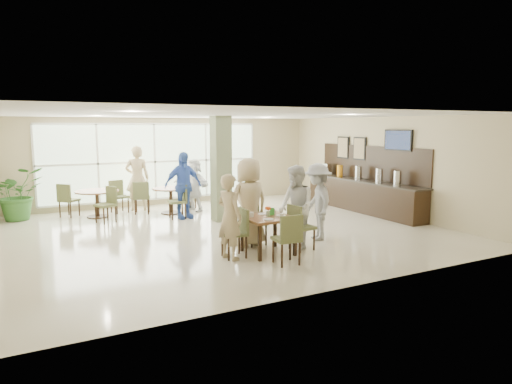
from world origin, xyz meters
name	(u,v)px	position (x,y,z in m)	size (l,w,h in m)	color
ground	(226,231)	(0.00, 0.00, 0.00)	(10.00, 10.00, 0.00)	beige
room_shell	(225,161)	(0.00, 0.00, 1.70)	(10.00, 10.00, 10.00)	white
window_bank	(155,162)	(-0.50, 4.46, 1.40)	(7.00, 0.04, 7.00)	silver
column	(221,169)	(0.40, 1.20, 1.40)	(0.45, 0.45, 2.80)	#6D7350
main_table	(268,221)	(-0.06, -2.21, 0.65)	(0.93, 0.93, 0.75)	brown
round_table_left	(97,196)	(-2.50, 3.25, 0.59)	(1.19, 1.19, 0.75)	brown
round_table_right	(171,194)	(-0.50, 2.84, 0.57)	(1.06, 1.06, 0.75)	brown
chairs_main_table	(269,230)	(-0.04, -2.22, 0.47)	(1.95, 1.98, 0.95)	brown
chairs_table_left	(98,200)	(-2.48, 3.21, 0.47)	(1.97, 1.93, 0.95)	brown
chairs_table_right	(169,197)	(-0.55, 2.84, 0.47)	(2.04, 1.88, 0.95)	brown
tabletop_clutter	(269,213)	(-0.02, -2.20, 0.81)	(0.71, 0.72, 0.21)	white
buffet_counter	(363,193)	(4.70, 0.51, 0.55)	(0.64, 4.70, 1.95)	black
wall_tv	(398,140)	(4.94, -0.60, 2.15)	(0.06, 1.00, 0.58)	black
framed_art_a	(359,149)	(4.95, 1.00, 1.85)	(0.05, 0.55, 0.70)	black
framed_art_b	(343,147)	(4.95, 1.80, 1.85)	(0.05, 0.55, 0.70)	black
potted_plant	(18,194)	(-4.46, 3.84, 0.72)	(1.29, 1.29, 1.44)	#366F2C
teen_left	(230,217)	(-0.89, -2.20, 0.83)	(0.60, 0.40, 1.65)	tan
teen_far	(249,202)	(-0.13, -1.50, 0.94)	(0.92, 0.50, 1.88)	tan
teen_right	(296,207)	(0.66, -2.11, 0.87)	(0.85, 0.66, 1.74)	white
teen_standing	(317,202)	(1.48, -1.72, 0.86)	(1.11, 0.64, 1.72)	#9F9FA1
adult_a	(183,185)	(-0.42, 1.94, 0.92)	(1.08, 0.61, 1.84)	#446CCC
adult_b	(194,185)	(0.23, 2.87, 0.79)	(1.46, 0.63, 1.57)	white
adult_standing	(137,178)	(-1.24, 3.76, 0.98)	(0.71, 0.47, 1.96)	tan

